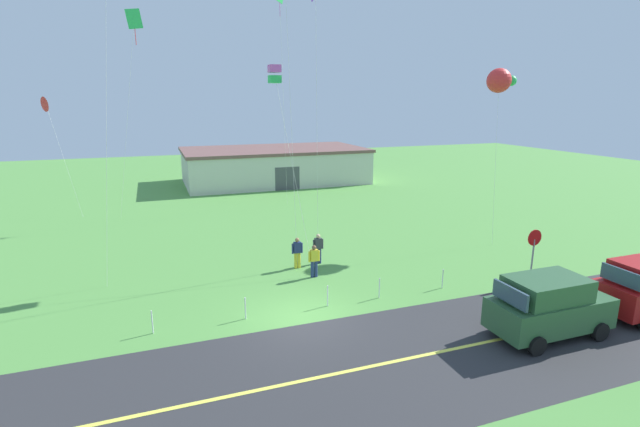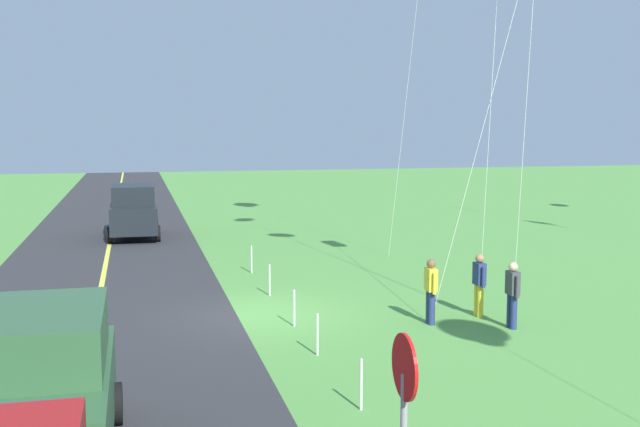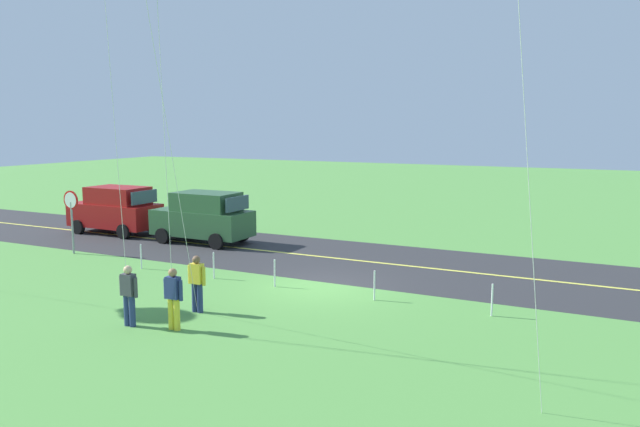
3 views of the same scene
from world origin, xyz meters
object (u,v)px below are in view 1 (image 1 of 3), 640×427
Objects in this scene: person_adult_companion at (297,252)px; kite_green_far at (134,24)px; kite_cyan_top at (280,0)px; stop_sign at (534,245)px; person_adult_near at (318,248)px; kite_yellow_high at (275,75)px; car_suv_foreground at (548,306)px; kite_orange_near at (500,81)px; kite_purple_back at (46,104)px; warehouse_distant at (274,165)px; person_child_watcher at (314,260)px.

kite_green_far is at bearing 163.32° from person_adult_companion.
stop_sign is at bearing -72.30° from kite_cyan_top.
person_adult_companion is at bearing 138.90° from person_adult_near.
kite_yellow_high is 0.71× the size of kite_green_far.
kite_orange_near reaches higher than car_suv_foreground.
kite_cyan_top is (-6.40, 20.06, 13.77)m from stop_sign.
kite_yellow_high reaches higher than kite_purple_back.
kite_orange_near is 0.55× the size of warehouse_distant.
warehouse_distant is at bearing 21.32° from kite_purple_back.
kite_yellow_high is at bearing 145.46° from stop_sign.
kite_cyan_top is 1.94× the size of kite_purple_back.
person_adult_near is at bearing -57.03° from kite_green_far.
person_child_watcher is at bearing -62.88° from kite_green_far.
person_child_watcher is 21.92m from kite_cyan_top.
person_adult_near is 0.16× the size of kite_yellow_high.
kite_orange_near is at bearing 59.94° from car_suv_foreground.
stop_sign is 1.60× the size of person_adult_near.
kite_yellow_high is (-1.79, 1.27, 8.67)m from person_adult_near.
car_suv_foreground is 1.72× the size of stop_sign.
person_adult_near is at bearing -99.35° from warehouse_distant.
car_suv_foreground is at bearing -54.43° from kite_purple_back.
kite_orange_near is at bearing -32.45° from kite_purple_back.
kite_purple_back is (-16.84, 3.60, -7.55)m from kite_cyan_top.
kite_yellow_high is 0.60× the size of kite_cyan_top.
kite_yellow_high is 14.83m from kite_cyan_top.
kite_orange_near is at bearing -72.81° from warehouse_distant.
kite_orange_near is 1.18× the size of kite_purple_back.
kite_yellow_high is at bearing -103.94° from warehouse_distant.
kite_green_far is at bearing 69.00° from person_adult_near.
stop_sign reaches higher than person_child_watcher.
person_adult_near and person_adult_companion have the same top height.
person_adult_near is 1.25m from person_adult_companion.
kite_yellow_high is at bearing 155.07° from person_adult_companion.
warehouse_distant is at bearing 97.97° from stop_sign.
person_adult_near is 24.23m from kite_purple_back.
kite_orange_near is (3.12, 6.90, 7.63)m from stop_sign.
kite_cyan_top reaches higher than person_adult_near.
stop_sign is at bearing 49.00° from person_child_watcher.
person_adult_companion is (-1.22, -0.28, 0.00)m from person_adult_near.
car_suv_foreground is 2.75× the size of person_child_watcher.
person_child_watcher is at bearing -169.44° from person_adult_near.
kite_yellow_high reaches higher than car_suv_foreground.
kite_yellow_high is 0.54× the size of warehouse_distant.
stop_sign reaches higher than person_adult_near.
person_adult_near is 8.95m from kite_yellow_high.
person_adult_companion is (-9.72, 5.53, -0.94)m from stop_sign.
kite_purple_back is at bearing 147.55° from kite_orange_near.
kite_green_far is 20.98m from warehouse_distant.
kite_orange_near is at bearing 51.06° from person_adult_companion.
stop_sign is at bearing -82.03° from warehouse_distant.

